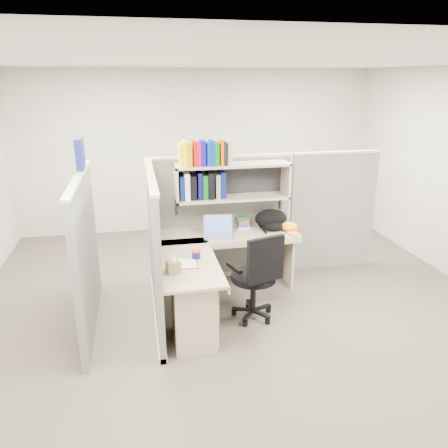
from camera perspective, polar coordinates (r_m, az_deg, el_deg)
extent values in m
plane|color=#3C362F|center=(5.17, 1.59, -10.89)|extent=(6.00, 6.00, 0.00)
plane|color=#A7A297|center=(7.55, -3.51, 9.45)|extent=(6.00, 0.00, 6.00)
plane|color=#A7A297|center=(2.09, 21.69, -17.55)|extent=(6.00, 0.00, 6.00)
plane|color=white|center=(4.50, 1.92, 20.59)|extent=(6.00, 6.00, 0.00)
cube|color=#62625D|center=(5.65, -0.38, 0.63)|extent=(1.80, 0.06, 1.60)
cube|color=tan|center=(5.46, -0.40, 8.80)|extent=(1.80, 0.08, 0.03)
cube|color=#62625D|center=(4.71, -9.06, -3.34)|extent=(0.06, 1.80, 1.60)
cube|color=tan|center=(4.48, -9.59, 6.39)|extent=(0.08, 1.80, 0.03)
cube|color=#62625D|center=(4.75, -17.54, -3.85)|extent=(0.06, 1.80, 1.60)
cube|color=#62625D|center=(6.13, 13.99, 1.50)|extent=(1.20, 0.06, 1.60)
cube|color=navy|center=(4.82, -18.30, 8.69)|extent=(0.07, 0.27, 0.32)
cube|color=white|center=(4.73, -9.00, 1.86)|extent=(0.00, 0.21, 0.28)
cube|color=tan|center=(5.30, 1.09, 7.73)|extent=(1.40, 0.34, 0.03)
cube|color=tan|center=(5.39, 1.06, 3.45)|extent=(1.40, 0.34, 0.03)
cube|color=tan|center=(5.24, -6.29, 5.21)|extent=(0.03, 0.34, 0.44)
cube|color=tan|center=(5.53, 8.06, 5.84)|extent=(0.03, 0.34, 0.44)
cube|color=black|center=(5.49, 0.71, 5.94)|extent=(1.38, 0.01, 0.41)
cube|color=#E9E704|center=(5.16, -5.68, 8.98)|extent=(0.03, 0.20, 0.26)
cube|color=#F3FF05|center=(5.16, -5.20, 9.17)|extent=(0.05, 0.20, 0.29)
cube|color=orange|center=(5.17, -4.61, 9.03)|extent=(0.06, 0.20, 0.26)
cube|color=#B30D07|center=(5.17, -3.91, 9.23)|extent=(0.04, 0.20, 0.29)
cube|color=red|center=(5.18, -3.43, 9.08)|extent=(0.05, 0.20, 0.26)
cube|color=#1005A3|center=(5.18, -2.84, 9.27)|extent=(0.06, 0.20, 0.29)
cube|color=#053297|center=(5.20, -2.15, 9.14)|extent=(0.04, 0.20, 0.26)
cube|color=#0522A4|center=(5.20, -1.67, 9.32)|extent=(0.04, 0.20, 0.29)
cube|color=#065B15|center=(5.21, -1.09, 9.17)|extent=(0.06, 0.20, 0.26)
cube|color=#D44604|center=(5.22, -0.40, 9.36)|extent=(0.04, 0.20, 0.29)
cube|color=black|center=(5.23, 0.06, 9.21)|extent=(0.05, 0.20, 0.26)
cube|color=tan|center=(5.24, 0.64, 9.39)|extent=(0.06, 0.20, 0.29)
cube|color=#07154A|center=(5.27, -5.59, 4.82)|extent=(0.05, 0.24, 0.29)
cube|color=silver|center=(5.28, -4.92, 5.01)|extent=(0.06, 0.24, 0.32)
cube|color=black|center=(5.29, -4.14, 4.90)|extent=(0.07, 0.24, 0.29)
cube|color=#070749|center=(5.30, -3.26, 5.10)|extent=(0.05, 0.24, 0.32)
cube|color=#0A4712|center=(5.31, -2.59, 4.98)|extent=(0.06, 0.24, 0.29)
cube|color=black|center=(5.32, -1.83, 5.17)|extent=(0.07, 0.24, 0.32)
cube|color=gray|center=(5.33, -0.95, 5.06)|extent=(0.05, 0.24, 0.29)
cube|color=#081452|center=(5.34, -0.30, 5.25)|extent=(0.06, 0.24, 0.32)
cube|color=tan|center=(5.37, 0.30, -1.29)|extent=(1.74, 0.60, 0.03)
cube|color=tan|center=(4.58, -4.75, -4.97)|extent=(0.60, 1.34, 0.03)
cube|color=tan|center=(5.11, 0.98, -2.77)|extent=(1.74, 0.02, 0.07)
cube|color=tan|center=(4.64, -1.04, -5.08)|extent=(0.02, 1.34, 0.07)
cube|color=tan|center=(4.44, -4.06, -11.19)|extent=(0.40, 0.55, 0.68)
cube|color=tan|center=(4.37, -1.36, -8.66)|extent=(0.02, 0.50, 0.16)
cube|color=tan|center=(4.46, -1.34, -10.72)|extent=(0.02, 0.50, 0.16)
cube|color=tan|center=(4.57, -1.32, -13.13)|extent=(0.02, 0.50, 0.22)
cube|color=#B2B2B7|center=(4.37, -1.23, -8.65)|extent=(0.01, 0.12, 0.01)
cube|color=tan|center=(5.74, 8.09, -4.07)|extent=(0.03, 0.55, 0.70)
cylinder|color=#0F1559|center=(4.62, -3.65, -4.03)|extent=(0.09, 0.09, 0.08)
cylinder|color=red|center=(4.60, -3.67, -3.52)|extent=(0.09, 0.09, 0.02)
ellipsoid|color=#8CAFC6|center=(5.19, 3.59, -1.69)|extent=(0.10, 0.08, 0.03)
cylinder|color=white|center=(5.47, -0.70, -0.17)|extent=(0.09, 0.09, 0.10)
cylinder|color=black|center=(4.76, 3.88, -6.90)|extent=(0.48, 0.48, 0.07)
cube|color=black|center=(4.48, 5.45, -4.67)|extent=(0.42, 0.17, 0.48)
cylinder|color=black|center=(4.85, 3.83, -9.04)|extent=(0.06, 0.06, 0.42)
cylinder|color=black|center=(4.97, 3.77, -11.52)|extent=(0.46, 0.46, 0.11)
cube|color=black|center=(4.58, 1.33, -5.75)|extent=(0.12, 0.27, 0.04)
cube|color=black|center=(4.82, 6.37, -4.60)|extent=(0.12, 0.27, 0.04)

